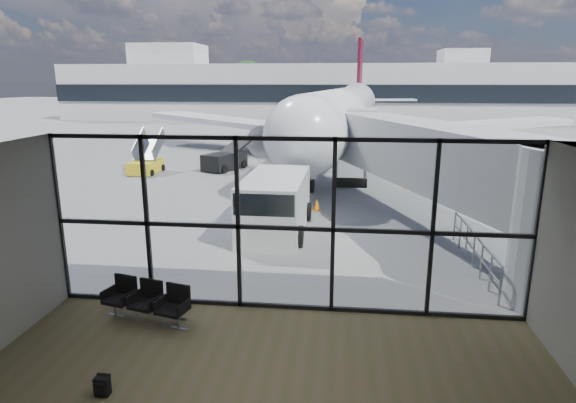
% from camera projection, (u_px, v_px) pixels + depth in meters
% --- Properties ---
extents(ground, '(220.00, 220.00, 0.00)m').
position_uv_depth(ground, '(329.00, 136.00, 51.13)').
color(ground, slate).
rests_on(ground, ground).
extents(lounge_shell, '(12.02, 8.01, 4.51)m').
position_uv_depth(lounge_shell, '(248.00, 293.00, 7.32)').
color(lounge_shell, '#696542').
rests_on(lounge_shell, ground).
extents(glass_curtain_wall, '(12.10, 0.12, 4.50)m').
position_uv_depth(glass_curtain_wall, '(285.00, 226.00, 12.04)').
color(glass_curtain_wall, white).
rests_on(glass_curtain_wall, ground).
extents(jet_bridge, '(8.00, 16.50, 4.33)m').
position_uv_depth(jet_bridge, '(435.00, 163.00, 18.20)').
color(jet_bridge, '#A5A8AA').
rests_on(jet_bridge, ground).
extents(apron_railing, '(0.06, 5.46, 1.11)m').
position_uv_depth(apron_railing, '(474.00, 246.00, 15.18)').
color(apron_railing, gray).
rests_on(apron_railing, ground).
extents(far_terminal, '(80.00, 12.20, 11.00)m').
position_uv_depth(far_terminal, '(330.00, 91.00, 71.32)').
color(far_terminal, beige).
rests_on(far_terminal, ground).
extents(tree_0, '(4.95, 4.95, 7.12)m').
position_uv_depth(tree_0, '(82.00, 87.00, 85.68)').
color(tree_0, '#382619').
rests_on(tree_0, ground).
extents(tree_1, '(5.61, 5.61, 8.07)m').
position_uv_depth(tree_1, '(114.00, 83.00, 84.88)').
color(tree_1, '#382619').
rests_on(tree_1, ground).
extents(tree_2, '(6.27, 6.27, 9.03)m').
position_uv_depth(tree_2, '(146.00, 80.00, 84.08)').
color(tree_2, '#382619').
rests_on(tree_2, ground).
extents(tree_3, '(4.95, 4.95, 7.12)m').
position_uv_depth(tree_3, '(180.00, 87.00, 83.74)').
color(tree_3, '#382619').
rests_on(tree_3, ground).
extents(tree_4, '(5.61, 5.61, 8.07)m').
position_uv_depth(tree_4, '(213.00, 83.00, 82.94)').
color(tree_4, '#382619').
rests_on(tree_4, ground).
extents(tree_5, '(6.27, 6.27, 9.03)m').
position_uv_depth(tree_5, '(247.00, 80.00, 82.13)').
color(tree_5, '#382619').
rests_on(tree_5, ground).
extents(seating_row, '(2.29, 1.16, 1.01)m').
position_uv_depth(seating_row, '(148.00, 299.00, 11.86)').
color(seating_row, gray).
rests_on(seating_row, ground).
extents(backpack, '(0.28, 0.26, 0.41)m').
position_uv_depth(backpack, '(102.00, 386.00, 9.06)').
color(backpack, black).
rests_on(backpack, ground).
extents(airliner, '(34.36, 39.93, 10.29)m').
position_uv_depth(airliner, '(343.00, 114.00, 39.29)').
color(airliner, silver).
rests_on(airliner, ground).
extents(service_van, '(2.58, 5.15, 2.22)m').
position_uv_depth(service_van, '(275.00, 204.00, 18.59)').
color(service_van, silver).
rests_on(service_van, ground).
extents(belt_loader, '(2.97, 4.44, 1.95)m').
position_uv_depth(belt_loader, '(226.00, 160.00, 32.02)').
color(belt_loader, black).
rests_on(belt_loader, ground).
extents(mobile_stairs, '(1.71, 3.15, 2.20)m').
position_uv_depth(mobile_stairs, '(146.00, 165.00, 30.85)').
color(mobile_stairs, yellow).
rests_on(mobile_stairs, ground).
extents(traffic_cone_a, '(0.37, 0.37, 0.53)m').
position_uv_depth(traffic_cone_a, '(317.00, 205.00, 22.06)').
color(traffic_cone_a, orange).
rests_on(traffic_cone_a, ground).
extents(traffic_cone_b, '(0.42, 0.42, 0.60)m').
position_uv_depth(traffic_cone_b, '(270.00, 208.00, 21.38)').
color(traffic_cone_b, '#D54E0B').
rests_on(traffic_cone_b, ground).
extents(traffic_cone_c, '(0.46, 0.46, 0.66)m').
position_uv_depth(traffic_cone_c, '(406.00, 183.00, 26.44)').
color(traffic_cone_c, '#E6510C').
rests_on(traffic_cone_c, ground).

